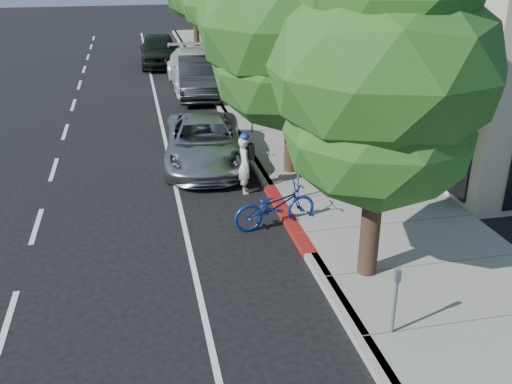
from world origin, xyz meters
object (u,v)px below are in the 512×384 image
object	(u,v)px
white_pickup	(196,69)
dark_suv_far	(159,50)
street_tree_0	(384,74)
bicycle	(275,206)
pedestrian	(277,89)
silver_suv	(204,142)
street_tree_1	(294,25)
street_tree_2	(250,15)
dark_sedan	(199,77)
cyclist	(245,165)

from	to	relation	value
white_pickup	dark_suv_far	xyz separation A→B (m)	(-1.43, 6.15, -0.00)
street_tree_0	bicycle	distance (m)	4.80
dark_suv_far	bicycle	bearing A→B (deg)	-84.07
dark_suv_far	pedestrian	bearing A→B (deg)	-68.33
silver_suv	pedestrian	distance (m)	6.48
street_tree_1	white_pickup	world-z (taller)	street_tree_1
bicycle	white_pickup	size ratio (longest dim) A/B	0.34
street_tree_2	dark_sedan	xyz separation A→B (m)	(-1.48, 4.50, -3.19)
bicycle	street_tree_0	bearing A→B (deg)	-164.75
dark_sedan	pedestrian	xyz separation A→B (m)	(2.78, -3.69, 0.18)
street_tree_2	street_tree_1	bearing A→B (deg)	-90.00
silver_suv	cyclist	bearing A→B (deg)	-66.24
street_tree_2	dark_sedan	distance (m)	5.71
street_tree_1	pedestrian	xyz separation A→B (m)	(1.30, 6.81, -3.39)
street_tree_2	white_pickup	size ratio (longest dim) A/B	1.06
street_tree_2	white_pickup	xyz separation A→B (m)	(-1.40, 6.11, -3.15)
street_tree_0	cyclist	distance (m)	6.30
street_tree_2	dark_sedan	world-z (taller)	street_tree_2
bicycle	dark_sedan	distance (m)	13.78
street_tree_0	white_pickup	distance (m)	18.48
cyclist	dark_sedan	size ratio (longest dim) A/B	0.31
dark_sedan	white_pickup	distance (m)	1.61
pedestrian	cyclist	bearing A→B (deg)	35.49
street_tree_0	silver_suv	size ratio (longest dim) A/B	1.33
street_tree_2	silver_suv	distance (m)	6.10
street_tree_2	silver_suv	world-z (taller)	street_tree_2
street_tree_2	cyclist	world-z (taller)	street_tree_2
street_tree_2	bicycle	bearing A→B (deg)	-97.98
dark_sedan	street_tree_0	bearing A→B (deg)	-80.46
dark_sedan	pedestrian	size ratio (longest dim) A/B	2.94
street_tree_2	pedestrian	xyz separation A→B (m)	(1.30, 0.81, -3.02)
dark_sedan	bicycle	bearing A→B (deg)	-84.83
pedestrian	street_tree_2	bearing A→B (deg)	-2.27
white_pickup	silver_suv	bearing A→B (deg)	-96.61
street_tree_2	silver_suv	size ratio (longest dim) A/B	1.26
dark_suv_far	pedestrian	world-z (taller)	pedestrian
street_tree_1	bicycle	xyz separation A→B (m)	(-1.30, -3.28, -3.87)
silver_suv	white_pickup	world-z (taller)	white_pickup
street_tree_2	bicycle	xyz separation A→B (m)	(-1.30, -9.28, -3.49)
white_pickup	dark_suv_far	world-z (taller)	white_pickup
dark_suv_far	pedestrian	distance (m)	12.18
cyclist	bicycle	world-z (taller)	cyclist
pedestrian	street_tree_1	bearing A→B (deg)	45.06
street_tree_0	dark_sedan	bearing A→B (deg)	95.14
street_tree_0	street_tree_1	world-z (taller)	street_tree_1
street_tree_0	pedestrian	world-z (taller)	street_tree_0
cyclist	pedestrian	xyz separation A→B (m)	(2.90, 7.81, 0.23)
street_tree_0	street_tree_1	size ratio (longest dim) A/B	0.93
street_tree_0	bicycle	size ratio (longest dim) A/B	3.26
dark_sedan	dark_suv_far	distance (m)	7.88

